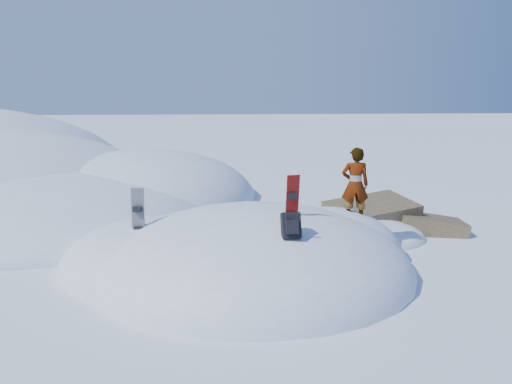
{
  "coord_description": "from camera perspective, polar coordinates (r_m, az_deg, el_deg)",
  "views": [
    {
      "loc": [
        -0.68,
        -10.34,
        4.09
      ],
      "look_at": [
        0.04,
        0.3,
        1.79
      ],
      "focal_mm": 35.0,
      "sensor_mm": 36.0,
      "label": 1
    }
  ],
  "objects": [
    {
      "name": "snowboard_red",
      "position": [
        10.29,
        4.14,
        -1.8
      ],
      "size": [
        0.3,
        0.24,
        1.43
      ],
      "rotation": [
        0.0,
        0.0,
        0.16
      ],
      "color": "#B50E09",
      "rests_on": "snow_mound"
    },
    {
      "name": "gear_pile",
      "position": [
        10.24,
        -14.44,
        -11.12
      ],
      "size": [
        0.82,
        0.62,
        0.22
      ],
      "rotation": [
        0.0,
        0.0,
        0.07
      ],
      "color": "black",
      "rests_on": "ground"
    },
    {
      "name": "snow_mound",
      "position": [
        11.36,
        -1.07,
        -8.94
      ],
      "size": [
        8.0,
        6.0,
        3.0
      ],
      "color": "white",
      "rests_on": "ground"
    },
    {
      "name": "snowboard_dark",
      "position": [
        11.07,
        -13.32,
        -3.28
      ],
      "size": [
        0.29,
        0.21,
        1.49
      ],
      "rotation": [
        0.0,
        0.0,
        -0.16
      ],
      "color": "black",
      "rests_on": "snow_mound"
    },
    {
      "name": "ground",
      "position": [
        11.14,
        -0.11,
        -9.36
      ],
      "size": [
        120.0,
        120.0,
        0.0
      ],
      "primitive_type": "plane",
      "color": "white",
      "rests_on": "ground"
    },
    {
      "name": "backpack",
      "position": [
        9.37,
        4.02,
        -3.86
      ],
      "size": [
        0.37,
        0.46,
        0.58
      ],
      "rotation": [
        0.0,
        0.0,
        0.06
      ],
      "color": "black",
      "rests_on": "snow_mound"
    },
    {
      "name": "person",
      "position": [
        11.75,
        11.26,
        0.82
      ],
      "size": [
        0.68,
        0.49,
        1.74
      ],
      "primitive_type": "imported",
      "rotation": [
        0.0,
        0.0,
        3.02
      ],
      "color": "slate",
      "rests_on": "snow_mound"
    },
    {
      "name": "rock_outcrop",
      "position": [
        14.64,
        13.81,
        -4.35
      ],
      "size": [
        4.68,
        4.41,
        1.68
      ],
      "color": "brown",
      "rests_on": "ground"
    }
  ]
}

